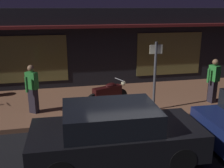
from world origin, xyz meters
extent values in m
plane|color=black|center=(0.00, 0.00, 0.00)|extent=(60.00, 60.00, 0.00)
cube|color=brown|center=(0.00, 3.00, 0.07)|extent=(18.00, 4.00, 0.15)
cube|color=black|center=(0.00, 6.40, 1.80)|extent=(18.00, 2.80, 3.60)
cube|color=brown|center=(-3.20, 4.98, 1.50)|extent=(3.20, 0.04, 2.00)
cube|color=brown|center=(3.20, 4.98, 1.50)|extent=(3.20, 0.04, 2.00)
cube|color=#591919|center=(0.00, 4.75, 2.85)|extent=(16.20, 0.50, 0.12)
cylinder|color=black|center=(-0.86, 2.02, 0.45)|extent=(0.60, 0.33, 0.60)
cylinder|color=black|center=(0.16, 2.42, 0.45)|extent=(0.60, 0.33, 0.60)
cube|color=black|center=(-0.35, 2.22, 0.73)|extent=(1.13, 0.67, 0.36)
ellipsoid|color=black|center=(-0.21, 2.28, 0.93)|extent=(0.50, 0.39, 0.20)
sphere|color=#F9EDB7|center=(0.32, 2.49, 0.93)|extent=(0.18, 0.18, 0.18)
cylinder|color=gray|center=(0.13, 2.41, 1.10)|extent=(0.23, 0.52, 0.03)
cube|color=#28232D|center=(-2.92, 2.22, 0.57)|extent=(0.34, 0.33, 0.85)
cube|color=#2D8C38|center=(-2.92, 2.22, 1.29)|extent=(0.44, 0.40, 0.58)
sphere|color=#8C6647|center=(-2.92, 2.22, 1.71)|extent=(0.22, 0.22, 0.22)
cylinder|color=#2D8C38|center=(-2.76, 2.43, 1.22)|extent=(0.13, 0.13, 0.52)
cylinder|color=#2D8C38|center=(-3.07, 2.02, 1.22)|extent=(0.13, 0.13, 0.52)
cube|color=#28232D|center=(3.63, 1.87, 0.57)|extent=(0.25, 0.31, 0.85)
cube|color=#2D8C38|center=(3.63, 1.87, 1.29)|extent=(0.29, 0.41, 0.58)
sphere|color=#8C6647|center=(3.63, 1.87, 1.71)|extent=(0.22, 0.22, 0.22)
cylinder|color=#2D8C38|center=(3.88, 1.92, 1.22)|extent=(0.10, 0.10, 0.52)
cylinder|color=#2D8C38|center=(3.37, 1.82, 1.22)|extent=(0.10, 0.10, 0.52)
cylinder|color=#47474C|center=(1.18, 1.59, 1.35)|extent=(0.09, 0.09, 2.40)
cube|color=beige|center=(1.18, 1.59, 2.30)|extent=(0.44, 0.03, 0.30)
cylinder|color=black|center=(0.62, -0.27, 0.32)|extent=(0.65, 0.24, 0.64)
cylinder|color=black|center=(0.56, -1.82, 0.32)|extent=(0.65, 0.24, 0.64)
cylinder|color=black|center=(-2.08, -0.17, 0.32)|extent=(0.65, 0.24, 0.64)
cube|color=black|center=(-0.76, -1.00, 0.55)|extent=(4.16, 1.90, 0.68)
cube|color=black|center=(-0.91, -0.99, 1.10)|extent=(2.25, 1.67, 0.64)
cylinder|color=black|center=(2.34, -0.25, 0.32)|extent=(0.64, 0.23, 0.64)
camera|label=1|loc=(-2.08, -6.65, 3.65)|focal=42.46mm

